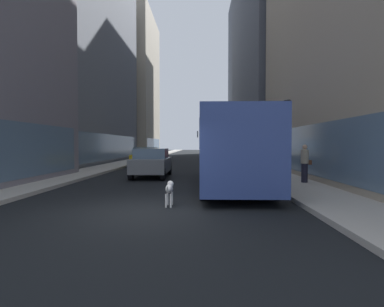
% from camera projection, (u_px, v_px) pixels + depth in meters
% --- Properties ---
extents(ground_plane, '(120.00, 120.00, 0.00)m').
position_uv_depth(ground_plane, '(190.00, 157.00, 43.31)').
color(ground_plane, black).
extents(sidewalk_left, '(2.40, 110.00, 0.15)m').
position_uv_depth(sidewalk_left, '(150.00, 157.00, 43.48)').
color(sidewalk_left, '#ADA89E').
rests_on(sidewalk_left, ground).
extents(sidewalk_right, '(2.40, 110.00, 0.15)m').
position_uv_depth(sidewalk_right, '(230.00, 157.00, 43.14)').
color(sidewalk_right, '#ADA89E').
rests_on(sidewalk_right, ground).
extents(building_left_far, '(11.28, 14.41, 22.91)m').
position_uv_depth(building_left_far, '(120.00, 87.00, 50.20)').
color(building_left_far, '#B2A893').
rests_on(building_left_far, ground).
extents(building_right_mid, '(10.99, 22.91, 25.27)m').
position_uv_depth(building_right_mid, '(287.00, 55.00, 36.61)').
color(building_right_mid, '#4C515B').
rests_on(building_right_mid, ground).
extents(building_right_far, '(8.33, 20.58, 31.57)m').
position_uv_depth(building_right_far, '(254.00, 73.00, 58.80)').
color(building_right_far, '#4C515B').
rests_on(building_right_far, ground).
extents(transit_bus, '(2.78, 11.53, 3.05)m').
position_uv_depth(transit_bus, '(227.00, 146.00, 14.18)').
color(transit_bus, '#33478C').
rests_on(transit_bus, ground).
extents(car_grey_wagon, '(1.87, 3.91, 1.62)m').
position_uv_depth(car_grey_wagon, '(152.00, 163.00, 17.00)').
color(car_grey_wagon, slate).
rests_on(car_grey_wagon, ground).
extents(car_yellow_taxi, '(1.85, 4.13, 1.62)m').
position_uv_depth(car_yellow_taxi, '(147.00, 157.00, 24.26)').
color(car_yellow_taxi, yellow).
rests_on(car_yellow_taxi, ground).
extents(car_red_coupe, '(1.92, 4.32, 1.62)m').
position_uv_depth(car_red_coupe, '(210.00, 152.00, 39.78)').
color(car_red_coupe, red).
rests_on(car_red_coupe, ground).
extents(box_truck, '(2.30, 7.50, 3.05)m').
position_uv_depth(box_truck, '(209.00, 146.00, 47.04)').
color(box_truck, '#19519E').
rests_on(box_truck, ground).
extents(dalmatian_dog, '(0.22, 0.96, 0.72)m').
position_uv_depth(dalmatian_dog, '(169.00, 189.00, 9.12)').
color(dalmatian_dog, white).
rests_on(dalmatian_dog, ground).
extents(pedestrian_with_handbag, '(0.45, 0.34, 1.69)m').
position_uv_depth(pedestrian_with_handbag, '(305.00, 163.00, 13.54)').
color(pedestrian_with_handbag, '#1E1E2D').
rests_on(pedestrian_with_handbag, sidewalk_right).
extents(traffic_light_near, '(0.24, 0.41, 3.40)m').
position_uv_depth(traffic_light_near, '(288.00, 129.00, 11.65)').
color(traffic_light_near, black).
rests_on(traffic_light_near, sidewalk_right).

